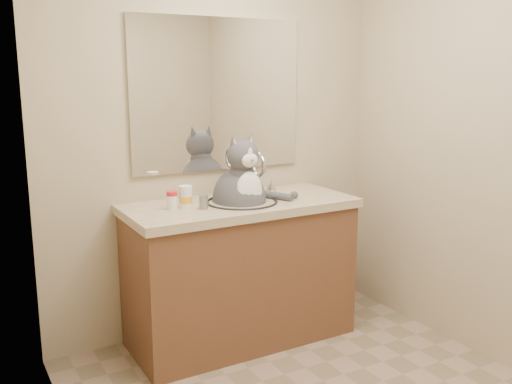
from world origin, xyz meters
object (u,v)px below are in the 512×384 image
Objects in this scene: cat at (241,195)px; pill_bottle_redcap at (172,200)px; pill_bottle_orange at (186,198)px; grey_canister at (204,202)px.

cat reaches higher than pill_bottle_redcap.
pill_bottle_orange is (-0.34, 0.00, 0.02)m from cat.
pill_bottle_redcap is at bearing 154.30° from grey_canister.
grey_canister is (-0.26, -0.06, 0.00)m from cat.
grey_canister is at bearing -25.70° from pill_bottle_redcap.
cat is at bearing -1.61° from pill_bottle_redcap.
pill_bottle_orange reaches higher than grey_canister.
cat reaches higher than grey_canister.
grey_canister is at bearing -168.78° from cat.
pill_bottle_redcap is 0.17m from grey_canister.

